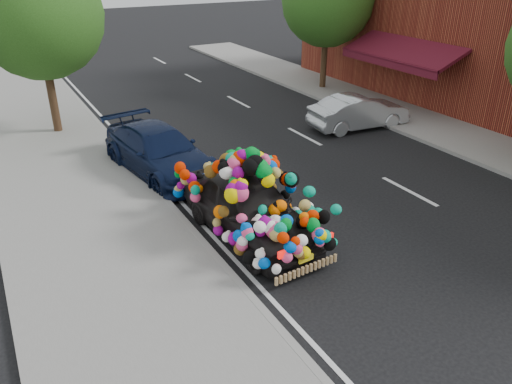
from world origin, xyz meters
TOP-DOWN VIEW (x-y plane):
  - ground at (0.00, 0.00)m, footprint 100.00×100.00m
  - sidewalk at (-4.30, 0.00)m, footprint 4.00×60.00m
  - kerb at (-2.35, 0.00)m, footprint 0.15×60.00m
  - footpath_far at (8.20, 3.00)m, footprint 3.00×40.00m
  - lane_markings at (3.60, 0.00)m, footprint 6.00×50.00m
  - tree_near_sidewalk at (-3.80, 9.50)m, footprint 4.20×4.20m
  - tree_far_b at (8.00, 10.00)m, footprint 4.00×4.00m
  - plush_art_car at (-1.23, 0.10)m, footprint 2.26×4.34m
  - navy_sedan at (-1.80, 4.50)m, footprint 2.51×4.77m
  - silver_hatchback at (5.81, 4.82)m, footprint 3.76×1.61m

SIDE VIEW (x-z plane):
  - ground at x=0.00m, z-range 0.00..0.00m
  - lane_markings at x=3.60m, z-range 0.00..0.01m
  - sidewalk at x=-4.30m, z-range 0.00..0.12m
  - footpath_far at x=8.20m, z-range 0.00..0.12m
  - kerb at x=-2.35m, z-range 0.00..0.13m
  - silver_hatchback at x=5.81m, z-range 0.00..1.21m
  - navy_sedan at x=-1.80m, z-range 0.00..1.32m
  - plush_art_car at x=-1.23m, z-range 0.02..2.03m
  - tree_far_b at x=8.00m, z-range 0.94..6.84m
  - tree_near_sidewalk at x=-3.80m, z-range 0.96..7.09m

